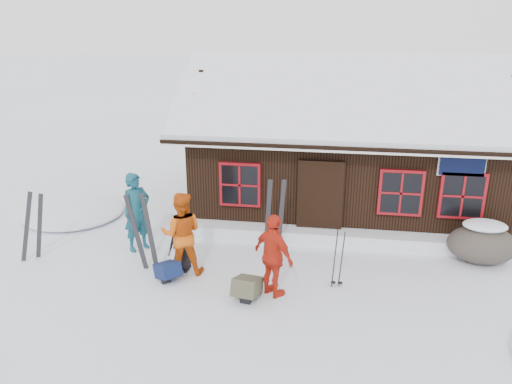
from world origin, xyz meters
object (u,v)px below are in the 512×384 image
ski_pair_left (33,227)px  boulder (482,243)px  skier_crouched (181,247)px  ski_poles (338,260)px  skier_orange_left (182,234)px  skier_orange_right (274,256)px  backpack_blue (168,273)px  skier_teal (137,212)px  backpack_olive (247,290)px

ski_pair_left → boulder: bearing=-6.5°
skier_crouched → ski_poles: ski_poles is taller
skier_orange_left → ski_poles: bearing=167.1°
skier_orange_left → skier_crouched: skier_orange_left is taller
skier_orange_right → ski_poles: skier_orange_right is taller
skier_orange_right → boulder: size_ratio=1.13×
backpack_blue → ski_pair_left: bearing=127.7°
boulder → ski_pair_left: bearing=-171.8°
skier_teal → boulder: (7.96, 0.59, -0.50)m
skier_orange_left → skier_crouched: (-0.07, 0.10, -0.36)m
skier_orange_left → ski_pair_left: bearing=-13.0°
skier_teal → backpack_blue: size_ratio=3.42×
skier_crouched → boulder: bearing=12.4°
boulder → skier_crouched: bearing=-167.7°
boulder → backpack_olive: size_ratio=2.40×
ski_poles → backpack_olive: 1.97m
skier_orange_left → ski_pair_left: (-3.54, 0.10, -0.13)m
backpack_olive → skier_crouched: bearing=159.0°
backpack_blue → backpack_olive: backpack_olive is taller
ski_poles → backpack_olive: ski_poles is taller
backpack_olive → skier_orange_left: bearing=160.8°
skier_orange_left → boulder: (6.57, 1.55, -0.47)m
boulder → ski_poles: bearing=-153.2°
ski_poles → backpack_olive: bearing=-157.0°
skier_orange_left → skier_orange_right: (2.06, -0.63, -0.06)m
skier_teal → backpack_olive: (2.95, -1.79, -0.78)m
skier_teal → ski_pair_left: skier_teal is taller
backpack_blue → backpack_olive: size_ratio=0.87×
ski_poles → skier_orange_left: bearing=178.5°
skier_teal → backpack_blue: skier_teal is taller
skier_orange_left → backpack_blue: skier_orange_left is taller
skier_orange_right → skier_crouched: 2.27m
skier_crouched → ski_pair_left: ski_pair_left is taller
skier_orange_right → skier_orange_left: bearing=22.5°
skier_orange_left → skier_crouched: bearing=-68.4°
skier_teal → backpack_blue: (1.15, -1.32, -0.81)m
skier_crouched → skier_orange_left: bearing=-56.9°
skier_orange_right → ski_poles: 1.40m
ski_pair_left → ski_poles: 6.87m
skier_teal → backpack_blue: bearing=-100.7°
skier_teal → skier_orange_left: bearing=-86.4°
skier_orange_right → backpack_blue: (-2.30, 0.27, -0.72)m
skier_orange_right → boulder: (4.51, 2.18, -0.41)m
skier_crouched → boulder: (6.64, 1.45, -0.11)m
boulder → ski_pair_left: size_ratio=0.92×
backpack_blue → skier_orange_left: bearing=12.8°
skier_crouched → boulder: skier_crouched is taller
skier_orange_right → backpack_blue: bearing=32.9°
skier_orange_left → ski_pair_left: size_ratio=1.10×
skier_teal → ski_pair_left: (-2.15, -0.86, -0.16)m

